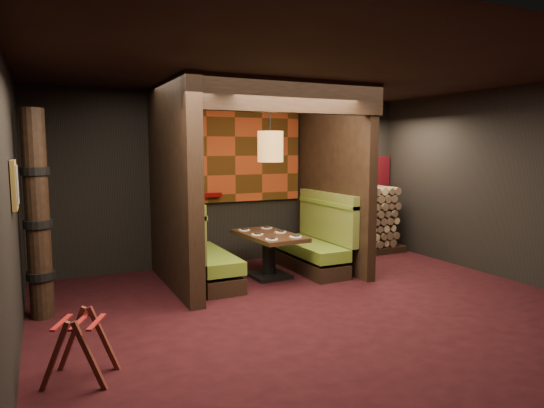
{
  "coord_description": "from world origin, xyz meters",
  "views": [
    {
      "loc": [
        -2.99,
        -4.96,
        1.97
      ],
      "look_at": [
        0.0,
        1.3,
        1.15
      ],
      "focal_mm": 32.0,
      "sensor_mm": 36.0,
      "label": 1
    }
  ],
  "objects_px": {
    "booth_bench_right": "(315,245)",
    "firewood_stack": "(359,221)",
    "luggage_rack": "(80,344)",
    "booth_bench_left": "(201,256)",
    "dining_table": "(269,249)",
    "totem_column": "(38,216)",
    "pendant_lamp": "(270,147)"
  },
  "relations": [
    {
      "from": "pendant_lamp",
      "to": "firewood_stack",
      "type": "height_order",
      "value": "pendant_lamp"
    },
    {
      "from": "totem_column",
      "to": "firewood_stack",
      "type": "xyz_separation_m",
      "value": [
        5.33,
        1.25,
        -0.57
      ]
    },
    {
      "from": "booth_bench_left",
      "to": "dining_table",
      "type": "distance_m",
      "value": 1.03
    },
    {
      "from": "luggage_rack",
      "to": "pendant_lamp",
      "type": "bearing_deg",
      "value": 37.92
    },
    {
      "from": "booth_bench_right",
      "to": "totem_column",
      "type": "relative_size",
      "value": 0.67
    },
    {
      "from": "totem_column",
      "to": "luggage_rack",
      "type": "bearing_deg",
      "value": -81.05
    },
    {
      "from": "pendant_lamp",
      "to": "totem_column",
      "type": "relative_size",
      "value": 0.46
    },
    {
      "from": "booth_bench_left",
      "to": "pendant_lamp",
      "type": "height_order",
      "value": "pendant_lamp"
    },
    {
      "from": "dining_table",
      "to": "pendant_lamp",
      "type": "relative_size",
      "value": 1.19
    },
    {
      "from": "dining_table",
      "to": "luggage_rack",
      "type": "height_order",
      "value": "dining_table"
    },
    {
      "from": "booth_bench_left",
      "to": "totem_column",
      "type": "bearing_deg",
      "value": -165.25
    },
    {
      "from": "booth_bench_right",
      "to": "dining_table",
      "type": "relative_size",
      "value": 1.22
    },
    {
      "from": "luggage_rack",
      "to": "firewood_stack",
      "type": "xyz_separation_m",
      "value": [
        5.05,
        3.06,
        0.3
      ]
    },
    {
      "from": "pendant_lamp",
      "to": "booth_bench_right",
      "type": "bearing_deg",
      "value": 10.42
    },
    {
      "from": "booth_bench_right",
      "to": "pendant_lamp",
      "type": "relative_size",
      "value": 1.45
    },
    {
      "from": "totem_column",
      "to": "firewood_stack",
      "type": "bearing_deg",
      "value": 13.19
    },
    {
      "from": "luggage_rack",
      "to": "totem_column",
      "type": "xyz_separation_m",
      "value": [
        -0.29,
        1.81,
        0.88
      ]
    },
    {
      "from": "pendant_lamp",
      "to": "firewood_stack",
      "type": "distance_m",
      "value": 2.74
    },
    {
      "from": "dining_table",
      "to": "totem_column",
      "type": "xyz_separation_m",
      "value": [
        -3.11,
        -0.44,
        0.75
      ]
    },
    {
      "from": "luggage_rack",
      "to": "booth_bench_left",
      "type": "bearing_deg",
      "value": 52.66
    },
    {
      "from": "booth_bench_right",
      "to": "luggage_rack",
      "type": "bearing_deg",
      "value": -147.4
    },
    {
      "from": "pendant_lamp",
      "to": "totem_column",
      "type": "height_order",
      "value": "pendant_lamp"
    },
    {
      "from": "booth_bench_left",
      "to": "booth_bench_right",
      "type": "xyz_separation_m",
      "value": [
        1.89,
        0.0,
        0.0
      ]
    },
    {
      "from": "booth_bench_right",
      "to": "firewood_stack",
      "type": "bearing_deg",
      "value": 27.35
    },
    {
      "from": "booth_bench_right",
      "to": "luggage_rack",
      "type": "xyz_separation_m",
      "value": [
        -3.7,
        -2.36,
        -0.09
      ]
    },
    {
      "from": "booth_bench_left",
      "to": "totem_column",
      "type": "xyz_separation_m",
      "value": [
        -2.09,
        -0.55,
        0.79
      ]
    },
    {
      "from": "dining_table",
      "to": "luggage_rack",
      "type": "xyz_separation_m",
      "value": [
        -2.83,
        -2.25,
        -0.13
      ]
    },
    {
      "from": "pendant_lamp",
      "to": "totem_column",
      "type": "distance_m",
      "value": 3.24
    },
    {
      "from": "booth_bench_left",
      "to": "booth_bench_right",
      "type": "height_order",
      "value": "same"
    },
    {
      "from": "booth_bench_right",
      "to": "luggage_rack",
      "type": "height_order",
      "value": "booth_bench_right"
    },
    {
      "from": "dining_table",
      "to": "luggage_rack",
      "type": "relative_size",
      "value": 1.92
    },
    {
      "from": "booth_bench_right",
      "to": "booth_bench_left",
      "type": "bearing_deg",
      "value": 180.0
    }
  ]
}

